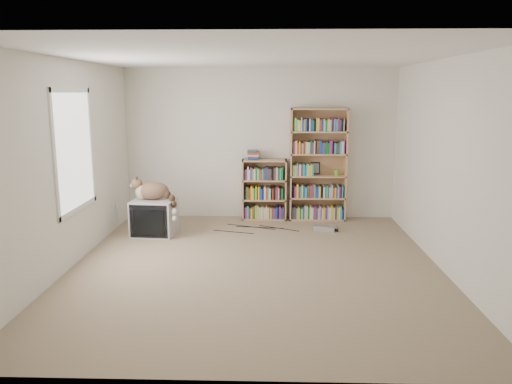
{
  "coord_description": "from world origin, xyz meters",
  "views": [
    {
      "loc": [
        0.18,
        -5.85,
        2.1
      ],
      "look_at": [
        -0.02,
        1.0,
        0.73
      ],
      "focal_mm": 35.0,
      "sensor_mm": 36.0,
      "label": 1
    }
  ],
  "objects_px": {
    "crt_tv": "(154,217)",
    "bookcase_tall": "(318,168)",
    "bookcase_short": "(264,191)",
    "dvd_player": "(326,227)",
    "cat": "(156,193)"
  },
  "relations": [
    {
      "from": "bookcase_short",
      "to": "crt_tv",
      "type": "bearing_deg",
      "value": -148.7
    },
    {
      "from": "dvd_player",
      "to": "bookcase_short",
      "type": "bearing_deg",
      "value": 166.36
    },
    {
      "from": "bookcase_tall",
      "to": "bookcase_short",
      "type": "distance_m",
      "value": 0.98
    },
    {
      "from": "crt_tv",
      "to": "bookcase_tall",
      "type": "height_order",
      "value": "bookcase_tall"
    },
    {
      "from": "crt_tv",
      "to": "dvd_player",
      "type": "bearing_deg",
      "value": 11.2
    },
    {
      "from": "cat",
      "to": "bookcase_tall",
      "type": "relative_size",
      "value": 0.4
    },
    {
      "from": "crt_tv",
      "to": "dvd_player",
      "type": "distance_m",
      "value": 2.63
    },
    {
      "from": "crt_tv",
      "to": "dvd_player",
      "type": "height_order",
      "value": "crt_tv"
    },
    {
      "from": "cat",
      "to": "bookcase_tall",
      "type": "bearing_deg",
      "value": 15.06
    },
    {
      "from": "crt_tv",
      "to": "bookcase_tall",
      "type": "relative_size",
      "value": 0.35
    },
    {
      "from": "cat",
      "to": "dvd_player",
      "type": "relative_size",
      "value": 2.26
    },
    {
      "from": "bookcase_short",
      "to": "bookcase_tall",
      "type": "bearing_deg",
      "value": 0.11
    },
    {
      "from": "dvd_player",
      "to": "cat",
      "type": "bearing_deg",
      "value": -151.31
    },
    {
      "from": "crt_tv",
      "to": "bookcase_tall",
      "type": "xyz_separation_m",
      "value": [
        2.52,
        1.0,
        0.61
      ]
    },
    {
      "from": "bookcase_short",
      "to": "dvd_player",
      "type": "relative_size",
      "value": 3.07
    }
  ]
}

